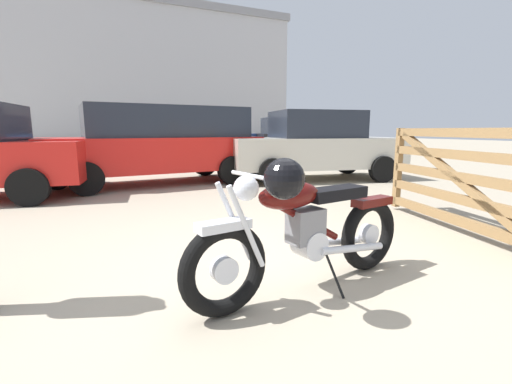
{
  "coord_description": "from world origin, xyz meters",
  "views": [
    {
      "loc": [
        -1.2,
        -2.65,
        1.22
      ],
      "look_at": [
        -0.03,
        0.32,
        0.66
      ],
      "focal_mm": 24.76,
      "sensor_mm": 36.0,
      "label": 1
    }
  ],
  "objects_px": {
    "timber_gate": "(475,177)",
    "silver_sedan_mid": "(206,137)",
    "vintage_motorcycle": "(304,230)",
    "dark_sedan_left": "(160,142)",
    "pale_sedan_back": "(308,136)",
    "white_estate_far": "(315,146)"
  },
  "relations": [
    {
      "from": "pale_sedan_back",
      "to": "white_estate_far",
      "type": "distance_m",
      "value": 7.01
    },
    {
      "from": "pale_sedan_back",
      "to": "white_estate_far",
      "type": "height_order",
      "value": "pale_sedan_back"
    },
    {
      "from": "vintage_motorcycle",
      "to": "pale_sedan_back",
      "type": "distance_m",
      "value": 13.36
    },
    {
      "from": "vintage_motorcycle",
      "to": "timber_gate",
      "type": "relative_size",
      "value": 0.82
    },
    {
      "from": "timber_gate",
      "to": "silver_sedan_mid",
      "type": "bearing_deg",
      "value": 11.01
    },
    {
      "from": "dark_sedan_left",
      "to": "white_estate_far",
      "type": "height_order",
      "value": "dark_sedan_left"
    },
    {
      "from": "vintage_motorcycle",
      "to": "white_estate_far",
      "type": "distance_m",
      "value": 6.36
    },
    {
      "from": "vintage_motorcycle",
      "to": "pale_sedan_back",
      "type": "relative_size",
      "value": 0.42
    },
    {
      "from": "vintage_motorcycle",
      "to": "timber_gate",
      "type": "xyz_separation_m",
      "value": [
        2.47,
        0.52,
        0.21
      ]
    },
    {
      "from": "timber_gate",
      "to": "white_estate_far",
      "type": "distance_m",
      "value": 4.96
    },
    {
      "from": "timber_gate",
      "to": "dark_sedan_left",
      "type": "relative_size",
      "value": 0.52
    },
    {
      "from": "vintage_motorcycle",
      "to": "dark_sedan_left",
      "type": "xyz_separation_m",
      "value": [
        -0.34,
        6.1,
        0.45
      ]
    },
    {
      "from": "vintage_motorcycle",
      "to": "timber_gate",
      "type": "distance_m",
      "value": 2.53
    },
    {
      "from": "timber_gate",
      "to": "white_estate_far",
      "type": "bearing_deg",
      "value": 0.36
    },
    {
      "from": "dark_sedan_left",
      "to": "silver_sedan_mid",
      "type": "height_order",
      "value": "same"
    },
    {
      "from": "vintage_motorcycle",
      "to": "timber_gate",
      "type": "height_order",
      "value": "timber_gate"
    },
    {
      "from": "dark_sedan_left",
      "to": "silver_sedan_mid",
      "type": "bearing_deg",
      "value": -119.12
    },
    {
      "from": "silver_sedan_mid",
      "to": "dark_sedan_left",
      "type": "bearing_deg",
      "value": -122.84
    },
    {
      "from": "vintage_motorcycle",
      "to": "timber_gate",
      "type": "bearing_deg",
      "value": 179.89
    },
    {
      "from": "vintage_motorcycle",
      "to": "white_estate_far",
      "type": "xyz_separation_m",
      "value": [
        3.32,
        5.41,
        0.34
      ]
    },
    {
      "from": "dark_sedan_left",
      "to": "white_estate_far",
      "type": "distance_m",
      "value": 3.72
    },
    {
      "from": "dark_sedan_left",
      "to": "pale_sedan_back",
      "type": "distance_m",
      "value": 8.87
    }
  ]
}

